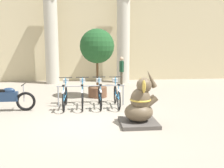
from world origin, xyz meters
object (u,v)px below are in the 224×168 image
at_px(bicycle_0, 65,96).
at_px(person_pedestrian, 122,69).
at_px(bicycle_3, 117,95).
at_px(potted_tree, 97,50).
at_px(elephant_statue, 140,106).
at_px(bicycle_2, 100,95).
at_px(bicycle_1, 83,96).
at_px(motorcycle, 7,98).

bearing_deg(bicycle_0, person_pedestrian, 59.27).
height_order(bicycle_3, person_pedestrian, person_pedestrian).
xyz_separation_m(bicycle_3, potted_tree, (-0.63, 1.68, 1.60)).
distance_m(bicycle_0, elephant_statue, 3.12).
bearing_deg(bicycle_2, potted_tree, 90.15).
bearing_deg(person_pedestrian, bicycle_1, -114.63).
xyz_separation_m(elephant_statue, motorcycle, (-4.16, 1.88, -0.09)).
bearing_deg(person_pedestrian, motorcycle, -133.84).
relative_size(bicycle_1, bicycle_3, 1.00).
bearing_deg(motorcycle, bicycle_1, 6.87).
xyz_separation_m(bicycle_3, motorcycle, (-3.78, -0.32, 0.04)).
relative_size(bicycle_2, person_pedestrian, 1.11).
xyz_separation_m(bicycle_1, bicycle_3, (1.24, 0.01, 0.00)).
distance_m(bicycle_0, person_pedestrian, 5.26).
xyz_separation_m(bicycle_1, elephant_statue, (1.63, -2.18, 0.13)).
bearing_deg(bicycle_1, elephant_statue, -53.27).
height_order(bicycle_2, potted_tree, potted_tree).
bearing_deg(potted_tree, person_pedestrian, 62.68).
relative_size(elephant_statue, potted_tree, 0.54).
bearing_deg(bicycle_1, person_pedestrian, 65.37).
bearing_deg(elephant_statue, bicycle_3, 99.94).
distance_m(elephant_statue, potted_tree, 4.27).
distance_m(bicycle_3, elephant_statue, 2.23).
height_order(elephant_statue, person_pedestrian, person_pedestrian).
height_order(elephant_statue, potted_tree, potted_tree).
distance_m(bicycle_3, person_pedestrian, 4.56).
bearing_deg(bicycle_3, motorcycle, -175.19).
height_order(bicycle_3, potted_tree, potted_tree).
xyz_separation_m(bicycle_1, potted_tree, (0.62, 1.70, 1.60)).
distance_m(bicycle_2, elephant_statue, 2.43).
bearing_deg(bicycle_0, motorcycle, -171.59).
distance_m(bicycle_2, person_pedestrian, 4.70).
bearing_deg(person_pedestrian, elephant_statue, -93.64).
bearing_deg(motorcycle, person_pedestrian, 46.16).
height_order(bicycle_0, elephant_statue, elephant_statue).
bearing_deg(bicycle_0, potted_tree, 54.23).
xyz_separation_m(bicycle_2, motorcycle, (-3.16, -0.33, 0.04)).
bearing_deg(bicycle_3, potted_tree, 110.38).
xyz_separation_m(bicycle_2, elephant_statue, (1.01, -2.21, 0.13)).
bearing_deg(bicycle_3, bicycle_0, -178.94).
distance_m(bicycle_3, motorcycle, 3.79).
height_order(bicycle_1, person_pedestrian, person_pedestrian).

